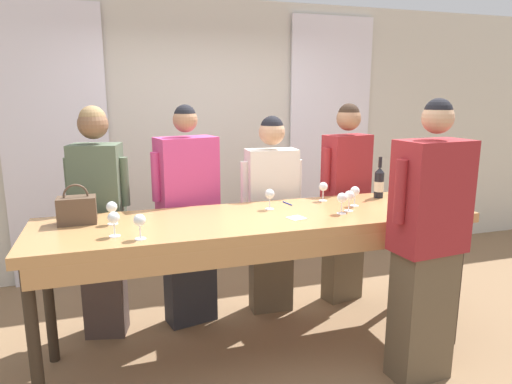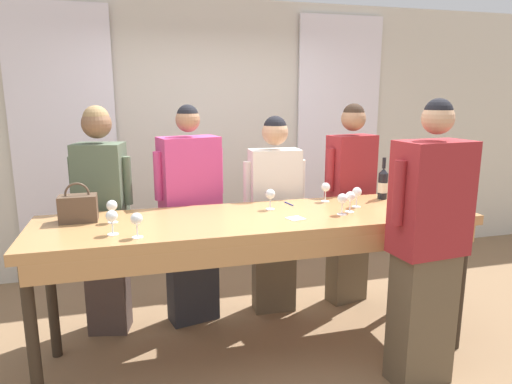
{
  "view_description": "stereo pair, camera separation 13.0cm",
  "coord_description": "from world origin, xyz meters",
  "px_view_note": "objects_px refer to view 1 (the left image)",
  "views": [
    {
      "loc": [
        -0.95,
        -2.89,
        1.85
      ],
      "look_at": [
        0.0,
        0.08,
        1.18
      ],
      "focal_mm": 32.0,
      "sensor_mm": 36.0,
      "label": 1
    },
    {
      "loc": [
        -0.83,
        -2.93,
        1.85
      ],
      "look_at": [
        0.0,
        0.08,
        1.18
      ],
      "focal_mm": 32.0,
      "sensor_mm": 36.0,
      "label": 2
    }
  ],
  "objects_px": {
    "wine_glass_center_mid": "(114,219)",
    "handbag": "(77,209)",
    "wine_glass_front_left": "(355,192)",
    "host_pouring": "(427,245)",
    "wine_glass_near_host": "(270,195)",
    "guest_olive_jacket": "(100,220)",
    "wine_glass_front_mid": "(140,221)",
    "guest_cream_sweater": "(271,212)",
    "tasting_bar": "(261,229)",
    "guest_pink_top": "(188,217)",
    "wine_glass_back_right": "(349,196)",
    "wine_bottle": "(379,183)",
    "wine_glass_center_left": "(402,189)",
    "wine_glass_back_left": "(427,193)",
    "wine_glass_by_bottle": "(323,187)",
    "guest_striped_shirt": "(345,201)",
    "wine_glass_back_mid": "(112,208)",
    "wine_glass_front_right": "(342,199)",
    "wine_glass_center_right": "(440,198)"
  },
  "relations": [
    {
      "from": "wine_glass_center_mid",
      "to": "wine_glass_back_right",
      "type": "xyz_separation_m",
      "value": [
        1.61,
        0.11,
        -0.0
      ]
    },
    {
      "from": "guest_pink_top",
      "to": "host_pouring",
      "type": "xyz_separation_m",
      "value": [
        1.31,
        -1.23,
        0.03
      ]
    },
    {
      "from": "guest_striped_shirt",
      "to": "wine_glass_back_mid",
      "type": "bearing_deg",
      "value": -164.87
    },
    {
      "from": "wine_glass_front_mid",
      "to": "wine_glass_near_host",
      "type": "xyz_separation_m",
      "value": [
        0.95,
        0.43,
        0.0
      ]
    },
    {
      "from": "wine_glass_center_mid",
      "to": "guest_striped_shirt",
      "type": "distance_m",
      "value": 2.14
    },
    {
      "from": "wine_glass_front_left",
      "to": "guest_cream_sweater",
      "type": "distance_m",
      "value": 0.78
    },
    {
      "from": "wine_glass_by_bottle",
      "to": "wine_glass_back_mid",
      "type": "bearing_deg",
      "value": -173.38
    },
    {
      "from": "wine_glass_center_mid",
      "to": "wine_glass_front_left",
      "type": "bearing_deg",
      "value": 7.69
    },
    {
      "from": "wine_bottle",
      "to": "wine_glass_center_mid",
      "type": "bearing_deg",
      "value": -168.33
    },
    {
      "from": "tasting_bar",
      "to": "wine_glass_front_right",
      "type": "distance_m",
      "value": 0.61
    },
    {
      "from": "wine_glass_by_bottle",
      "to": "guest_striped_shirt",
      "type": "bearing_deg",
      "value": 41.68
    },
    {
      "from": "guest_olive_jacket",
      "to": "wine_glass_front_mid",
      "type": "bearing_deg",
      "value": -75.11
    },
    {
      "from": "handbag",
      "to": "guest_striped_shirt",
      "type": "height_order",
      "value": "guest_striped_shirt"
    },
    {
      "from": "wine_glass_front_left",
      "to": "wine_glass_center_right",
      "type": "distance_m",
      "value": 0.59
    },
    {
      "from": "wine_glass_center_mid",
      "to": "wine_glass_near_host",
      "type": "bearing_deg",
      "value": 17.11
    },
    {
      "from": "wine_glass_center_left",
      "to": "wine_glass_near_host",
      "type": "distance_m",
      "value": 1.05
    },
    {
      "from": "wine_glass_center_left",
      "to": "wine_glass_back_mid",
      "type": "height_order",
      "value": "same"
    },
    {
      "from": "wine_glass_front_right",
      "to": "wine_glass_center_mid",
      "type": "distance_m",
      "value": 1.53
    },
    {
      "from": "tasting_bar",
      "to": "wine_glass_center_mid",
      "type": "bearing_deg",
      "value": -170.31
    },
    {
      "from": "wine_glass_front_mid",
      "to": "guest_pink_top",
      "type": "distance_m",
      "value": 1.03
    },
    {
      "from": "wine_glass_near_host",
      "to": "guest_striped_shirt",
      "type": "height_order",
      "value": "guest_striped_shirt"
    },
    {
      "from": "wine_glass_center_left",
      "to": "wine_glass_back_right",
      "type": "height_order",
      "value": "same"
    },
    {
      "from": "wine_glass_front_left",
      "to": "guest_olive_jacket",
      "type": "distance_m",
      "value": 1.93
    },
    {
      "from": "handbag",
      "to": "wine_glass_front_right",
      "type": "distance_m",
      "value": 1.77
    },
    {
      "from": "tasting_bar",
      "to": "host_pouring",
      "type": "xyz_separation_m",
      "value": [
        0.92,
        -0.59,
        -0.02
      ]
    },
    {
      "from": "wine_glass_near_host",
      "to": "guest_olive_jacket",
      "type": "distance_m",
      "value": 1.3
    },
    {
      "from": "wine_bottle",
      "to": "wine_glass_near_host",
      "type": "xyz_separation_m",
      "value": [
        -0.97,
        -0.09,
        -0.01
      ]
    },
    {
      "from": "wine_glass_front_mid",
      "to": "guest_cream_sweater",
      "type": "xyz_separation_m",
      "value": [
        1.13,
        0.91,
        -0.27
      ]
    },
    {
      "from": "wine_glass_front_mid",
      "to": "guest_striped_shirt",
      "type": "bearing_deg",
      "value": 26.43
    },
    {
      "from": "wine_glass_back_mid",
      "to": "guest_striped_shirt",
      "type": "xyz_separation_m",
      "value": [
        1.98,
        0.53,
        -0.21
      ]
    },
    {
      "from": "wine_bottle",
      "to": "wine_glass_front_left",
      "type": "height_order",
      "value": "wine_bottle"
    },
    {
      "from": "wine_glass_near_host",
      "to": "guest_cream_sweater",
      "type": "bearing_deg",
      "value": 68.74
    },
    {
      "from": "wine_bottle",
      "to": "wine_glass_back_left",
      "type": "bearing_deg",
      "value": -68.9
    },
    {
      "from": "wine_glass_front_right",
      "to": "wine_glass_center_right",
      "type": "relative_size",
      "value": 1.0
    },
    {
      "from": "wine_bottle",
      "to": "handbag",
      "type": "bearing_deg",
      "value": -178.46
    },
    {
      "from": "wine_glass_back_left",
      "to": "tasting_bar",
      "type": "bearing_deg",
      "value": 173.68
    },
    {
      "from": "wine_glass_front_left",
      "to": "host_pouring",
      "type": "relative_size",
      "value": 0.08
    },
    {
      "from": "wine_glass_center_mid",
      "to": "guest_olive_jacket",
      "type": "bearing_deg",
      "value": 97.12
    },
    {
      "from": "wine_glass_front_mid",
      "to": "wine_glass_back_mid",
      "type": "distance_m",
      "value": 0.4
    },
    {
      "from": "wine_glass_center_mid",
      "to": "wine_glass_back_right",
      "type": "bearing_deg",
      "value": 3.89
    },
    {
      "from": "wine_glass_center_mid",
      "to": "handbag",
      "type": "bearing_deg",
      "value": 121.6
    },
    {
      "from": "wine_glass_front_left",
      "to": "wine_glass_front_right",
      "type": "height_order",
      "value": "same"
    },
    {
      "from": "wine_glass_center_right",
      "to": "wine_glass_back_mid",
      "type": "height_order",
      "value": "same"
    },
    {
      "from": "wine_glass_center_mid",
      "to": "wine_glass_back_right",
      "type": "distance_m",
      "value": 1.61
    },
    {
      "from": "tasting_bar",
      "to": "wine_glass_back_right",
      "type": "xyz_separation_m",
      "value": [
        0.65,
        -0.05,
        0.2
      ]
    },
    {
      "from": "guest_pink_top",
      "to": "wine_glass_center_left",
      "type": "bearing_deg",
      "value": -20.84
    },
    {
      "from": "wine_glass_center_left",
      "to": "wine_glass_back_left",
      "type": "relative_size",
      "value": 1.0
    },
    {
      "from": "handbag",
      "to": "guest_cream_sweater",
      "type": "distance_m",
      "value": 1.58
    },
    {
      "from": "wine_glass_front_left",
      "to": "guest_cream_sweater",
      "type": "xyz_separation_m",
      "value": [
        -0.45,
        0.58,
        -0.27
      ]
    },
    {
      "from": "wine_glass_center_mid",
      "to": "guest_olive_jacket",
      "type": "distance_m",
      "value": 0.84
    }
  ]
}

